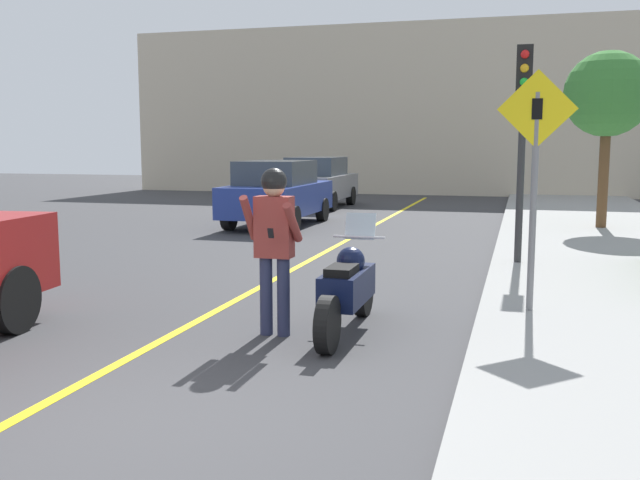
% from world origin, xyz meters
% --- Properties ---
extents(ground_plane, '(80.00, 80.00, 0.00)m').
position_xyz_m(ground_plane, '(0.00, 0.00, 0.00)').
color(ground_plane, '#38383A').
extents(road_center_line, '(0.12, 36.00, 0.01)m').
position_xyz_m(road_center_line, '(-0.60, 6.00, 0.00)').
color(road_center_line, yellow).
rests_on(road_center_line, ground).
extents(building_backdrop, '(28.00, 1.20, 7.09)m').
position_xyz_m(building_backdrop, '(0.00, 26.00, 3.55)').
color(building_backdrop, beige).
rests_on(building_backdrop, ground).
extents(motorcycle, '(0.62, 2.26, 1.28)m').
position_xyz_m(motorcycle, '(1.24, 3.20, 0.50)').
color(motorcycle, black).
rests_on(motorcycle, ground).
extents(person_biker, '(0.59, 0.49, 1.84)m').
position_xyz_m(person_biker, '(0.49, 2.87, 1.14)').
color(person_biker, '#282D4C').
rests_on(person_biker, ground).
extents(crossing_sign, '(0.91, 0.08, 2.83)m').
position_xyz_m(crossing_sign, '(3.19, 4.40, 1.82)').
color(crossing_sign, slate).
rests_on(crossing_sign, sidewalk_curb).
extents(traffic_light, '(0.26, 0.30, 3.58)m').
position_xyz_m(traffic_light, '(3.03, 8.01, 2.61)').
color(traffic_light, '#2D2D30').
rests_on(traffic_light, sidewalk_curb).
extents(street_tree, '(2.01, 2.01, 4.17)m').
position_xyz_m(street_tree, '(4.93, 13.90, 3.24)').
color(street_tree, brown).
rests_on(street_tree, sidewalk_curb).
extents(parked_car_blue, '(1.88, 4.20, 1.68)m').
position_xyz_m(parked_car_blue, '(-3.01, 13.05, 0.86)').
color(parked_car_blue, black).
rests_on(parked_car_blue, ground).
extents(parked_car_grey, '(1.88, 4.20, 1.68)m').
position_xyz_m(parked_car_grey, '(-3.51, 18.54, 0.86)').
color(parked_car_grey, black).
rests_on(parked_car_grey, ground).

